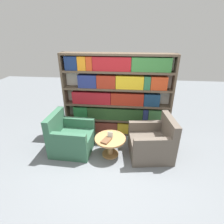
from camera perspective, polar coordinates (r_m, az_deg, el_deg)
ground_plane at (r=3.86m, az=0.02°, el=-16.54°), size 14.00×14.00×0.00m
bookshelf at (r=4.40m, az=1.72°, el=4.98°), size 2.70×0.30×2.10m
armchair_left at (r=4.16m, az=-13.38°, el=-8.39°), size 0.92×0.86×0.92m
armchair_right at (r=4.00m, az=13.06°, el=-9.86°), size 0.99×0.93×0.92m
coffee_table at (r=3.90m, az=-0.59°, el=-9.99°), size 0.68×0.68×0.45m
table_sign at (r=3.79m, az=-0.61°, el=-7.65°), size 0.12×0.06×0.15m
stray_book at (r=3.72m, az=-1.85°, el=-9.24°), size 0.23×0.28×0.04m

